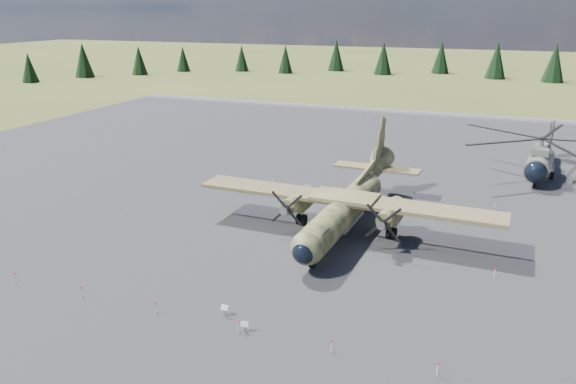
% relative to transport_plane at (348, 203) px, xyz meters
% --- Properties ---
extents(ground, '(500.00, 500.00, 0.00)m').
position_rel_transport_plane_xyz_m(ground, '(-3.69, -5.35, -2.58)').
color(ground, brown).
rests_on(ground, ground).
extents(apron, '(120.00, 120.00, 0.04)m').
position_rel_transport_plane_xyz_m(apron, '(-3.69, 4.65, -2.58)').
color(apron, '#5B5B60').
rests_on(apron, ground).
extents(transport_plane, '(27.22, 24.74, 8.98)m').
position_rel_transport_plane_xyz_m(transport_plane, '(0.00, 0.00, 0.00)').
color(transport_plane, '#343F22').
rests_on(transport_plane, ground).
extents(helicopter_near, '(22.56, 24.91, 5.14)m').
position_rel_transport_plane_xyz_m(helicopter_near, '(16.63, 22.89, 1.07)').
color(helicopter_near, slate).
rests_on(helicopter_near, ground).
extents(info_placard_left, '(0.53, 0.25, 0.80)m').
position_rel_transport_plane_xyz_m(info_placard_left, '(-3.36, -17.41, -2.05)').
color(info_placard_left, gray).
rests_on(info_placard_left, ground).
extents(info_placard_right, '(0.53, 0.30, 0.78)m').
position_rel_transport_plane_xyz_m(info_placard_right, '(-1.32, -18.72, -2.06)').
color(info_placard_right, gray).
rests_on(info_placard_right, ground).
extents(barrier_fence, '(33.12, 29.62, 0.85)m').
position_rel_transport_plane_xyz_m(barrier_fence, '(-4.15, -5.43, -2.07)').
color(barrier_fence, silver).
rests_on(barrier_fence, ground).
extents(treeline, '(285.12, 285.95, 10.98)m').
position_rel_transport_plane_xyz_m(treeline, '(-0.21, -11.15, 2.17)').
color(treeline, black).
rests_on(treeline, ground).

